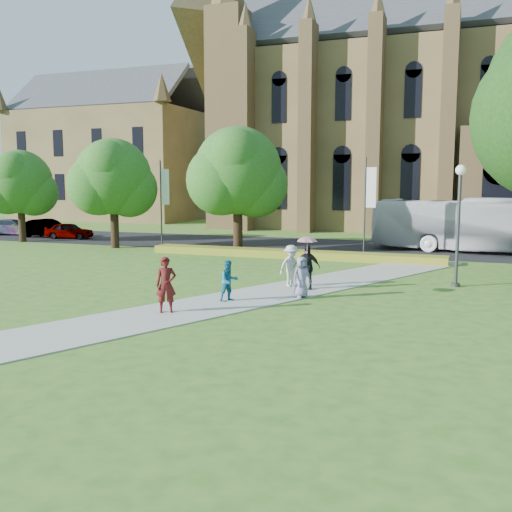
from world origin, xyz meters
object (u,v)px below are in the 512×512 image
at_px(car_0, 69,231).
at_px(car_1, 47,228).
at_px(pedestrian_0, 166,285).
at_px(car_2, 12,227).
at_px(streetlamp, 459,211).
at_px(tour_coach, 472,225).

height_order(car_0, car_1, car_1).
bearing_deg(pedestrian_0, car_1, 107.95).
relative_size(car_0, car_2, 0.81).
height_order(streetlamp, car_0, streetlamp).
bearing_deg(car_0, pedestrian_0, -147.51).
relative_size(car_1, car_2, 0.97).
distance_m(streetlamp, car_0, 31.99).
bearing_deg(tour_coach, streetlamp, -175.95).
xyz_separation_m(tour_coach, car_2, (-37.15, -0.60, -1.08)).
relative_size(streetlamp, car_2, 1.12).
xyz_separation_m(car_1, pedestrian_0, (22.80, -20.80, 0.24)).
distance_m(car_0, car_2, 6.94).
height_order(tour_coach, car_1, tour_coach).
height_order(streetlamp, car_2, streetlamp).
height_order(tour_coach, car_0, tour_coach).
bearing_deg(car_2, pedestrian_0, -146.71).
height_order(car_1, car_2, car_1).
bearing_deg(tour_coach, pedestrian_0, 162.84).
bearing_deg(car_0, streetlamp, -123.74).
xyz_separation_m(tour_coach, car_0, (-30.31, -1.70, -1.11)).
relative_size(tour_coach, car_2, 2.69).
relative_size(car_0, pedestrian_0, 1.95).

